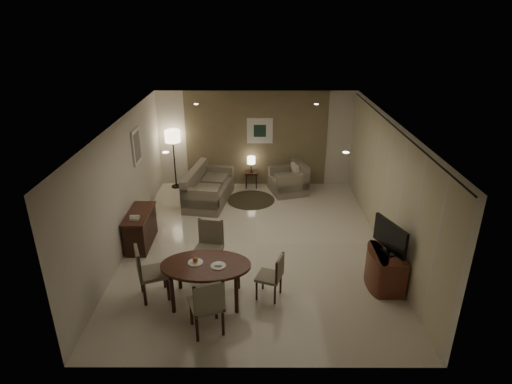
{
  "coord_description": "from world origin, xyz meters",
  "views": [
    {
      "loc": [
        0.02,
        -8.13,
        4.75
      ],
      "look_at": [
        0.0,
        0.2,
        1.15
      ],
      "focal_mm": 30.0,
      "sensor_mm": 36.0,
      "label": 1
    }
  ],
  "objects_px": {
    "console_desk": "(141,229)",
    "armchair": "(288,178)",
    "dining_table": "(207,282)",
    "chair_near": "(206,303)",
    "chair_far": "(208,250)",
    "floor_lamp": "(174,159)",
    "chair_left": "(153,272)",
    "side_table": "(251,179)",
    "sofa": "(209,186)",
    "tv_cabinet": "(387,269)",
    "chair_right": "(269,276)"
  },
  "relations": [
    {
      "from": "console_desk",
      "to": "armchair",
      "type": "relative_size",
      "value": 1.27
    },
    {
      "from": "console_desk",
      "to": "floor_lamp",
      "type": "xyz_separation_m",
      "value": [
        0.19,
        3.24,
        0.46
      ]
    },
    {
      "from": "chair_far",
      "to": "floor_lamp",
      "type": "height_order",
      "value": "floor_lamp"
    },
    {
      "from": "tv_cabinet",
      "to": "sofa",
      "type": "bearing_deg",
      "value": 134.19
    },
    {
      "from": "floor_lamp",
      "to": "console_desk",
      "type": "bearing_deg",
      "value": -93.32
    },
    {
      "from": "chair_far",
      "to": "chair_right",
      "type": "relative_size",
      "value": 1.25
    },
    {
      "from": "chair_far",
      "to": "floor_lamp",
      "type": "distance_m",
      "value": 4.61
    },
    {
      "from": "chair_left",
      "to": "sofa",
      "type": "xyz_separation_m",
      "value": [
        0.54,
        4.09,
        -0.06
      ]
    },
    {
      "from": "chair_near",
      "to": "chair_left",
      "type": "distance_m",
      "value": 1.34
    },
    {
      "from": "chair_left",
      "to": "chair_near",
      "type": "bearing_deg",
      "value": -151.4
    },
    {
      "from": "floor_lamp",
      "to": "sofa",
      "type": "bearing_deg",
      "value": -43.11
    },
    {
      "from": "tv_cabinet",
      "to": "armchair",
      "type": "bearing_deg",
      "value": 109.21
    },
    {
      "from": "chair_far",
      "to": "floor_lamp",
      "type": "relative_size",
      "value": 0.63
    },
    {
      "from": "console_desk",
      "to": "chair_near",
      "type": "bearing_deg",
      "value": -57.58
    },
    {
      "from": "chair_far",
      "to": "chair_right",
      "type": "height_order",
      "value": "chair_far"
    },
    {
      "from": "chair_right",
      "to": "sofa",
      "type": "bearing_deg",
      "value": -140.26
    },
    {
      "from": "chair_left",
      "to": "side_table",
      "type": "xyz_separation_m",
      "value": [
        1.65,
        5.09,
        -0.28
      ]
    },
    {
      "from": "tv_cabinet",
      "to": "chair_near",
      "type": "bearing_deg",
      "value": -159.2
    },
    {
      "from": "sofa",
      "to": "floor_lamp",
      "type": "relative_size",
      "value": 1.13
    },
    {
      "from": "console_desk",
      "to": "chair_right",
      "type": "relative_size",
      "value": 1.42
    },
    {
      "from": "chair_near",
      "to": "floor_lamp",
      "type": "height_order",
      "value": "floor_lamp"
    },
    {
      "from": "tv_cabinet",
      "to": "chair_right",
      "type": "distance_m",
      "value": 2.2
    },
    {
      "from": "console_desk",
      "to": "sofa",
      "type": "bearing_deg",
      "value": 61.09
    },
    {
      "from": "chair_far",
      "to": "dining_table",
      "type": "bearing_deg",
      "value": -73.53
    },
    {
      "from": "dining_table",
      "to": "armchair",
      "type": "relative_size",
      "value": 1.64
    },
    {
      "from": "sofa",
      "to": "chair_near",
      "type": "bearing_deg",
      "value": -164.99
    },
    {
      "from": "armchair",
      "to": "chair_left",
      "type": "bearing_deg",
      "value": -45.19
    },
    {
      "from": "console_desk",
      "to": "side_table",
      "type": "distance_m",
      "value": 4.01
    },
    {
      "from": "dining_table",
      "to": "sofa",
      "type": "xyz_separation_m",
      "value": [
        -0.39,
        4.19,
        0.08
      ]
    },
    {
      "from": "dining_table",
      "to": "chair_far",
      "type": "distance_m",
      "value": 0.81
    },
    {
      "from": "chair_near",
      "to": "side_table",
      "type": "bearing_deg",
      "value": -116.22
    },
    {
      "from": "console_desk",
      "to": "armchair",
      "type": "height_order",
      "value": "armchair"
    },
    {
      "from": "console_desk",
      "to": "sofa",
      "type": "relative_size",
      "value": 0.64
    },
    {
      "from": "chair_left",
      "to": "floor_lamp",
      "type": "height_order",
      "value": "floor_lamp"
    },
    {
      "from": "dining_table",
      "to": "chair_far",
      "type": "height_order",
      "value": "chair_far"
    },
    {
      "from": "dining_table",
      "to": "floor_lamp",
      "type": "xyz_separation_m",
      "value": [
        -1.45,
        5.18,
        0.47
      ]
    },
    {
      "from": "console_desk",
      "to": "dining_table",
      "type": "distance_m",
      "value": 2.54
    },
    {
      "from": "armchair",
      "to": "floor_lamp",
      "type": "xyz_separation_m",
      "value": [
        -3.18,
        0.39,
        0.41
      ]
    },
    {
      "from": "chair_left",
      "to": "sofa",
      "type": "height_order",
      "value": "chair_left"
    },
    {
      "from": "dining_table",
      "to": "armchair",
      "type": "distance_m",
      "value": 5.1
    },
    {
      "from": "chair_right",
      "to": "floor_lamp",
      "type": "xyz_separation_m",
      "value": [
        -2.53,
        5.08,
        0.41
      ]
    },
    {
      "from": "chair_far",
      "to": "chair_left",
      "type": "relative_size",
      "value": 1.05
    },
    {
      "from": "sofa",
      "to": "armchair",
      "type": "bearing_deg",
      "value": -64.66
    },
    {
      "from": "tv_cabinet",
      "to": "armchair",
      "type": "relative_size",
      "value": 0.95
    },
    {
      "from": "console_desk",
      "to": "chair_right",
      "type": "xyz_separation_m",
      "value": [
        2.72,
        -1.84,
        0.05
      ]
    },
    {
      "from": "console_desk",
      "to": "dining_table",
      "type": "relative_size",
      "value": 0.77
    },
    {
      "from": "tv_cabinet",
      "to": "floor_lamp",
      "type": "distance_m",
      "value": 6.69
    },
    {
      "from": "console_desk",
      "to": "armchair",
      "type": "distance_m",
      "value": 4.42
    },
    {
      "from": "dining_table",
      "to": "armchair",
      "type": "bearing_deg",
      "value": 70.07
    },
    {
      "from": "side_table",
      "to": "sofa",
      "type": "bearing_deg",
      "value": -137.95
    }
  ]
}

